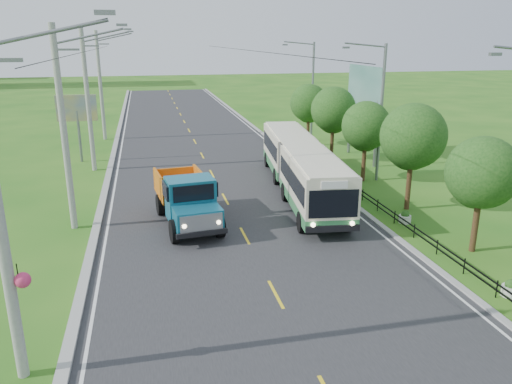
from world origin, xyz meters
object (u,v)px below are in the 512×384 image
object	(u,v)px
streetlight_far	(311,88)
planter_near	(405,218)
planter_far	(309,152)
dump_truck	(187,196)
planter_mid	(346,178)
bus	(300,164)
pole_far	(101,85)
streetlight_mid	(379,108)
billboard_right	(365,92)
tree_back	(309,105)
tree_second	(481,176)
pole_nearest	(0,214)
planter_front	(510,289)
pole_near	(64,129)
pole_mid	(88,100)
tree_third	(412,139)
billboard_left	(77,112)
tree_fifth	(333,112)
tree_fourth	(366,128)

from	to	relation	value
streetlight_far	planter_near	bearing A→B (deg)	-95.30
planter_far	dump_truck	bearing A→B (deg)	-129.17
planter_mid	bus	distance (m)	4.47
pole_far	dump_truck	size ratio (longest dim) A/B	1.49
pole_far	streetlight_mid	xyz separation A→B (m)	(18.90, -19.00, -0.19)
planter_far	billboard_right	size ratio (longest dim) A/B	0.09
tree_back	tree_second	bearing A→B (deg)	-90.00
pole_nearest	billboard_right	distance (m)	30.84
pole_far	planter_far	distance (m)	20.70
bus	planter_front	bearing A→B (deg)	-68.60
billboard_right	dump_truck	world-z (taller)	billboard_right
dump_truck	planter_far	bearing A→B (deg)	44.03
pole_near	pole_mid	xyz separation A→B (m)	(0.00, 12.00, 0.00)
bus	pole_mid	bearing A→B (deg)	152.78
pole_far	tree_second	size ratio (longest dim) A/B	1.89
tree_back	billboard_right	distance (m)	6.82
pole_nearest	tree_back	world-z (taller)	pole_nearest
pole_mid	bus	bearing A→B (deg)	-33.68
tree_third	billboard_right	distance (m)	12.18
pole_near	planter_mid	bearing A→B (deg)	16.52
pole_far	planter_front	size ratio (longest dim) A/B	14.93
billboard_left	planter_near	bearing A→B (deg)	-44.84
pole_near	streetlight_mid	world-z (taller)	pole_near
planter_near	tree_second	bearing A→B (deg)	-71.97
streetlight_mid	bus	bearing A→B (deg)	-163.85
tree_fifth	planter_near	xyz separation A→B (m)	(-1.26, -14.14, -3.57)
pole_mid	streetlight_mid	size ratio (longest dim) A/B	1.10
pole_near	tree_third	world-z (taller)	pole_near
tree_fifth	billboard_right	xyz separation A→B (m)	(2.44, -0.14, 1.49)
planter_front	billboard_right	size ratio (longest dim) A/B	0.09
pole_near	billboard_left	size ratio (longest dim) A/B	1.92
tree_third	bus	distance (m)	6.89
tree_second	streetlight_far	size ratio (longest dim) A/B	0.58
tree_fifth	pole_near	bearing A→B (deg)	-148.41
billboard_right	dump_truck	xyz separation A→B (m)	(-14.88, -11.72, -3.80)
pole_nearest	planter_near	distance (m)	19.65
tree_fourth	planter_near	size ratio (longest dim) A/B	8.06
tree_third	billboard_right	world-z (taller)	billboard_right
pole_near	streetlight_mid	distance (m)	19.56
pole_far	planter_near	bearing A→B (deg)	-58.01
streetlight_far	billboard_right	xyz separation A→B (m)	(1.66, -8.00, 0.44)
tree_third	streetlight_mid	bearing A→B (deg)	82.36
streetlight_mid	planter_far	bearing A→B (deg)	104.32
streetlight_mid	planter_far	xyz separation A→B (m)	(-2.04, 8.00, -4.62)
tree_back	billboard_left	world-z (taller)	tree_back
pole_far	streetlight_mid	bearing A→B (deg)	-45.14
tree_back	planter_far	bearing A→B (deg)	-106.88
tree_fifth	pole_mid	bearing A→B (deg)	177.29
pole_far	streetlight_far	size ratio (longest dim) A/B	1.10
pole_near	billboard_left	bearing A→B (deg)	94.72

